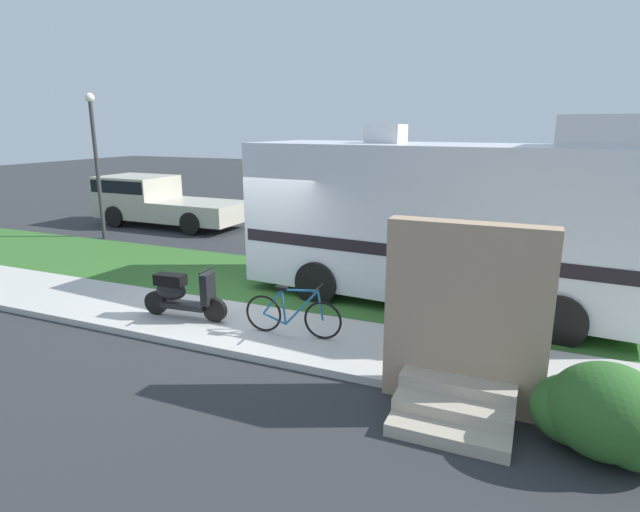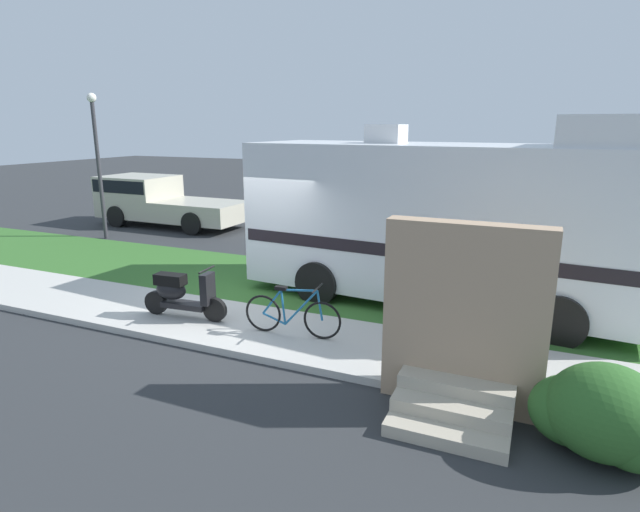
{
  "view_description": "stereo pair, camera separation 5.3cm",
  "coord_description": "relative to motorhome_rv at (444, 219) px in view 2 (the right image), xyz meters",
  "views": [
    {
      "loc": [
        5.21,
        -8.42,
        3.52
      ],
      "look_at": [
        1.48,
        0.3,
        1.1
      ],
      "focal_mm": 28.75,
      "sensor_mm": 36.0,
      "label": 1
    },
    {
      "loc": [
        5.26,
        -8.4,
        3.52
      ],
      "look_at": [
        1.48,
        0.3,
        1.1
      ],
      "focal_mm": 28.75,
      "sensor_mm": 36.0,
      "label": 2
    }
  ],
  "objects": [
    {
      "name": "street_lamp_post",
      "position": [
        -11.02,
        2.06,
        0.94
      ],
      "size": [
        0.28,
        0.28,
        4.47
      ],
      "color": "#333338",
      "rests_on": "ground"
    },
    {
      "name": "grass_strip",
      "position": [
        -3.56,
        -0.04,
        -1.71
      ],
      "size": [
        24.0,
        3.4,
        0.08
      ],
      "color": "#336628",
      "rests_on": "ground"
    },
    {
      "name": "ground_plane",
      "position": [
        -3.56,
        -1.54,
        -1.75
      ],
      "size": [
        80.0,
        80.0,
        0.0
      ],
      "primitive_type": "plane",
      "color": "#2D3033"
    },
    {
      "name": "pickup_truck_far",
      "position": [
        -2.98,
        7.67,
        -0.8
      ],
      "size": [
        5.23,
        2.49,
        1.8
      ],
      "color": "#B7B29E",
      "rests_on": "ground"
    },
    {
      "name": "bicycle",
      "position": [
        -1.9,
        -2.81,
        -1.27
      ],
      "size": [
        1.69,
        0.52,
        0.88
      ],
      "color": "black",
      "rests_on": "ground"
    },
    {
      "name": "porch_steps",
      "position": [
        0.96,
        -3.84,
        -0.79
      ],
      "size": [
        2.0,
        1.26,
        2.4
      ],
      "color": "#B2A893",
      "rests_on": "ground"
    },
    {
      "name": "bush_by_porch",
      "position": [
        2.54,
        -4.23,
        -1.26
      ],
      "size": [
        1.48,
        1.11,
        1.05
      ],
      "color": "#2D6026",
      "rests_on": "ground"
    },
    {
      "name": "sidewalk",
      "position": [
        -3.56,
        -2.74,
        -1.69
      ],
      "size": [
        24.0,
        2.0,
        0.12
      ],
      "color": "beige",
      "rests_on": "ground"
    },
    {
      "name": "pickup_truck_near",
      "position": [
        -11.04,
        4.62,
        -0.82
      ],
      "size": [
        5.55,
        2.23,
        1.74
      ],
      "color": "#B7B29E",
      "rests_on": "ground"
    },
    {
      "name": "motorhome_rv",
      "position": [
        0.0,
        0.0,
        0.0
      ],
      "size": [
        7.73,
        2.92,
        3.68
      ],
      "color": "silver",
      "rests_on": "ground"
    },
    {
      "name": "bottle_spare",
      "position": [
        1.1,
        -2.63,
        -1.53
      ],
      "size": [
        0.06,
        0.06,
        0.25
      ],
      "color": "#B2B2B7",
      "rests_on": "ground"
    },
    {
      "name": "scooter",
      "position": [
        -4.12,
        -2.87,
        -1.18
      ],
      "size": [
        1.67,
        0.5,
        0.97
      ],
      "color": "black",
      "rests_on": "ground"
    },
    {
      "name": "bottle_green",
      "position": [
        0.12,
        -3.17,
        -1.53
      ],
      "size": [
        0.08,
        0.08,
        0.23
      ],
      "color": "#19722D",
      "rests_on": "ground"
    }
  ]
}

